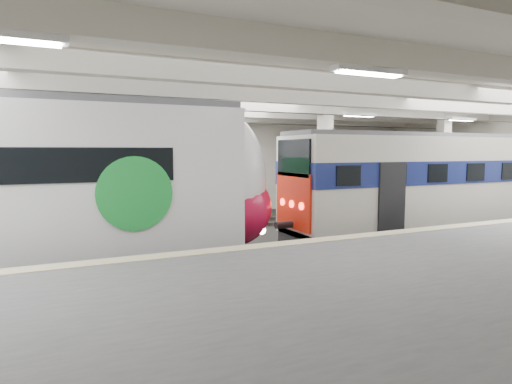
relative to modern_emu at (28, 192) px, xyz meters
name	(u,v)px	position (x,y,z in m)	size (l,w,h in m)	color
station_hall	(270,158)	(6.20, -1.74, 0.87)	(36.00, 24.00, 5.75)	black
modern_emu	(28,192)	(0.00, 0.00, 0.00)	(15.18, 3.13, 4.83)	white
older_rer	(427,183)	(14.06, 0.00, -0.21)	(12.35, 2.73, 4.12)	beige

